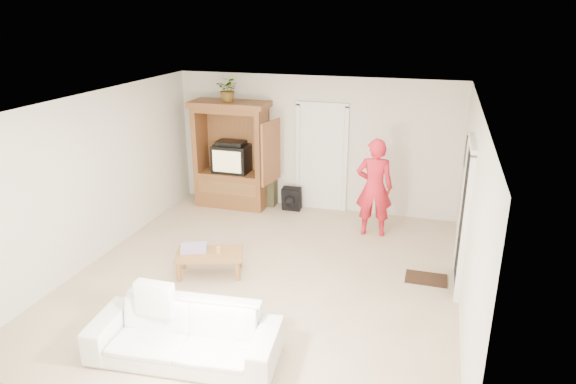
% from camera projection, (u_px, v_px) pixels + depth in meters
% --- Properties ---
extents(floor, '(6.00, 6.00, 0.00)m').
position_uv_depth(floor, '(265.00, 276.00, 7.63)').
color(floor, tan).
rests_on(floor, ground).
extents(ceiling, '(6.00, 6.00, 0.00)m').
position_uv_depth(ceiling, '(262.00, 102.00, 6.76)').
color(ceiling, white).
rests_on(ceiling, floor).
extents(wall_back, '(5.50, 0.00, 5.50)m').
position_uv_depth(wall_back, '(315.00, 144.00, 9.91)').
color(wall_back, silver).
rests_on(wall_back, floor).
extents(wall_front, '(5.50, 0.00, 5.50)m').
position_uv_depth(wall_front, '(152.00, 306.00, 4.49)').
color(wall_front, silver).
rests_on(wall_front, floor).
extents(wall_left, '(0.00, 6.00, 6.00)m').
position_uv_depth(wall_left, '(96.00, 177.00, 7.93)').
color(wall_left, silver).
rests_on(wall_left, floor).
extents(wall_right, '(0.00, 6.00, 6.00)m').
position_uv_depth(wall_right, '(470.00, 216.00, 6.46)').
color(wall_right, silver).
rests_on(wall_right, floor).
extents(armoire, '(1.82, 1.14, 2.10)m').
position_uv_depth(armoire, '(233.00, 162.00, 10.16)').
color(armoire, brown).
rests_on(armoire, floor).
extents(door_back, '(0.85, 0.05, 2.04)m').
position_uv_depth(door_back, '(321.00, 159.00, 9.93)').
color(door_back, white).
rests_on(door_back, floor).
extents(doorway_right, '(0.05, 0.90, 2.04)m').
position_uv_depth(doorway_right, '(464.00, 218.00, 7.10)').
color(doorway_right, black).
rests_on(doorway_right, floor).
extents(framed_picture, '(0.03, 0.60, 0.48)m').
position_uv_depth(framed_picture, '(467.00, 154.00, 8.08)').
color(framed_picture, black).
rests_on(framed_picture, wall_right).
extents(doormat, '(0.60, 0.40, 0.02)m').
position_uv_depth(doormat, '(426.00, 279.00, 7.56)').
color(doormat, '#382316').
rests_on(doormat, floor).
extents(plant, '(0.42, 0.36, 0.46)m').
position_uv_depth(plant, '(228.00, 89.00, 9.66)').
color(plant, '#4C7238').
rests_on(plant, armoire).
extents(man, '(0.68, 0.49, 1.74)m').
position_uv_depth(man, '(374.00, 187.00, 8.80)').
color(man, red).
rests_on(man, floor).
extents(sofa, '(2.19, 1.01, 0.62)m').
position_uv_depth(sofa, '(185.00, 334.00, 5.76)').
color(sofa, white).
rests_on(sofa, floor).
extents(coffee_table, '(1.09, 0.82, 0.36)m').
position_uv_depth(coffee_table, '(209.00, 255.00, 7.59)').
color(coffee_table, '#9C6B36').
rests_on(coffee_table, floor).
extents(towel, '(0.46, 0.40, 0.08)m').
position_uv_depth(towel, '(194.00, 248.00, 7.63)').
color(towel, '#FF54A2').
rests_on(towel, coffee_table).
extents(candle, '(0.08, 0.08, 0.10)m').
position_uv_depth(candle, '(219.00, 249.00, 7.57)').
color(candle, tan).
rests_on(candle, coffee_table).
extents(backpack_black, '(0.37, 0.22, 0.45)m').
position_uv_depth(backpack_black, '(292.00, 199.00, 10.11)').
color(backpack_black, black).
rests_on(backpack_black, floor).
extents(backpack_olive, '(0.38, 0.28, 0.71)m').
position_uv_depth(backpack_olive, '(267.00, 188.00, 10.34)').
color(backpack_olive, '#47442B').
rests_on(backpack_olive, floor).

